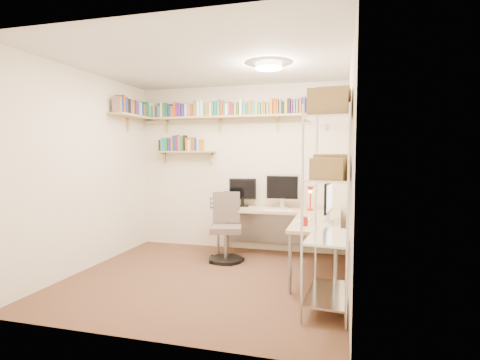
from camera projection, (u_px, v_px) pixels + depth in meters
ground at (206, 279)px, 4.40m from camera, size 3.20×3.20×0.00m
room_shell at (205, 147)px, 4.29m from camera, size 3.24×3.04×2.52m
wall_shelves at (208, 117)px, 5.62m from camera, size 3.12×1.09×0.80m
corner_desk at (278, 212)px, 5.12m from camera, size 1.81×1.76×1.17m
office_chair at (226, 232)px, 5.14m from camera, size 0.50×0.51×0.93m
wire_rack at (331, 149)px, 3.45m from camera, size 0.47×0.84×2.09m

